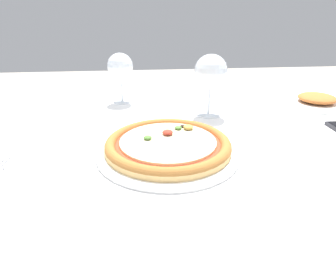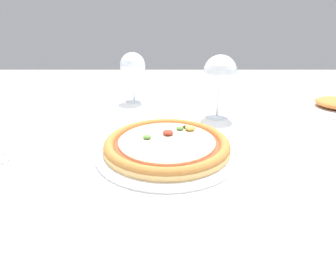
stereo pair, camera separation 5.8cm
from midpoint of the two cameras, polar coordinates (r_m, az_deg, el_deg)
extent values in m
cube|color=brown|center=(0.61, 11.31, -4.63)|extent=(1.30, 1.05, 0.04)
cube|color=white|center=(0.60, 11.47, -2.88)|extent=(1.40, 1.15, 0.01)
cylinder|color=brown|center=(1.24, -24.94, -9.95)|extent=(0.06, 0.06, 0.69)
cylinder|color=brown|center=(1.40, 28.27, -6.72)|extent=(0.06, 0.06, 0.69)
cylinder|color=white|center=(0.59, -2.81, -2.29)|extent=(0.30, 0.30, 0.01)
cylinder|color=#E0B26B|center=(0.58, -2.83, -1.32)|extent=(0.26, 0.26, 0.01)
torus|color=#A3662D|center=(0.58, -2.85, -0.79)|extent=(0.26, 0.26, 0.02)
cylinder|color=#BC381E|center=(0.58, -2.85, -0.65)|extent=(0.22, 0.22, 0.00)
cylinder|color=beige|center=(0.58, -2.86, -0.29)|extent=(0.20, 0.20, 0.00)
ellipsoid|color=#4C7A33|center=(0.63, -0.56, 2.46)|extent=(0.02, 0.02, 0.01)
ellipsoid|color=#4C7A33|center=(0.58, -6.99, 0.41)|extent=(0.02, 0.02, 0.01)
ellipsoid|color=#A83323|center=(0.60, -2.83, 1.50)|extent=(0.02, 0.02, 0.01)
ellipsoid|color=#BC9342|center=(0.63, 1.53, 2.58)|extent=(0.02, 0.02, 0.01)
ellipsoid|color=#2D2319|center=(0.64, 0.47, 2.80)|extent=(0.01, 0.01, 0.01)
cube|color=silver|center=(0.65, -33.24, -4.09)|extent=(0.01, 0.05, 0.00)
cube|color=silver|center=(0.64, -32.62, -4.09)|extent=(0.01, 0.05, 0.00)
cube|color=silver|center=(0.64, -31.99, -4.09)|extent=(0.01, 0.05, 0.00)
cylinder|color=silver|center=(0.82, 6.15, 5.19)|extent=(0.07, 0.07, 0.00)
cylinder|color=silver|center=(0.80, 6.29, 8.15)|extent=(0.01, 0.01, 0.08)
sphere|color=silver|center=(0.78, 6.57, 13.75)|extent=(0.09, 0.09, 0.09)
cylinder|color=silver|center=(0.95, -10.95, 7.63)|extent=(0.06, 0.06, 0.00)
cylinder|color=silver|center=(0.94, -11.16, 10.07)|extent=(0.01, 0.01, 0.08)
sphere|color=silver|center=(0.92, -11.53, 14.50)|extent=(0.08, 0.08, 0.08)
cylinder|color=white|center=(1.00, 26.42, 6.60)|extent=(0.20, 0.20, 0.01)
ellipsoid|color=#BC662D|center=(1.00, 26.62, 7.62)|extent=(0.11, 0.11, 0.03)
camera|label=1|loc=(0.03, -92.86, -1.29)|focal=30.00mm
camera|label=2|loc=(0.03, 87.14, 1.29)|focal=30.00mm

